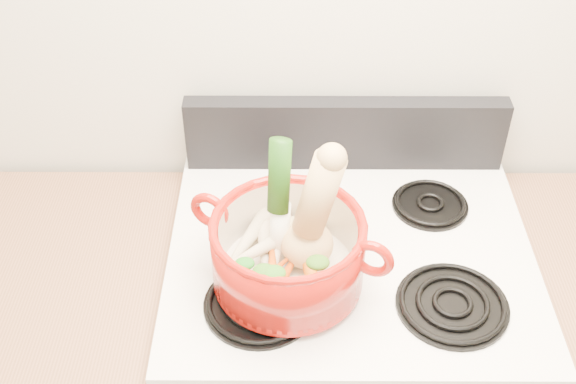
{
  "coord_description": "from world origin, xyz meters",
  "views": [
    {
      "loc": [
        -0.13,
        0.3,
        2.04
      ],
      "look_at": [
        -0.13,
        1.28,
        1.21
      ],
      "focal_mm": 45.0,
      "sensor_mm": 36.0,
      "label": 1
    }
  ],
  "objects_px": {
    "stove_body": "(340,384)",
    "leek": "(279,202)",
    "dutch_oven": "(288,252)",
    "squash": "(308,212)"
  },
  "relations": [
    {
      "from": "stove_body",
      "to": "dutch_oven",
      "type": "height_order",
      "value": "dutch_oven"
    },
    {
      "from": "squash",
      "to": "stove_body",
      "type": "bearing_deg",
      "value": 26.35
    },
    {
      "from": "stove_body",
      "to": "squash",
      "type": "distance_m",
      "value": 0.68
    },
    {
      "from": "leek",
      "to": "dutch_oven",
      "type": "bearing_deg",
      "value": -50.77
    },
    {
      "from": "dutch_oven",
      "to": "squash",
      "type": "relative_size",
      "value": 1.14
    },
    {
      "from": "dutch_oven",
      "to": "stove_body",
      "type": "bearing_deg",
      "value": 60.19
    },
    {
      "from": "stove_body",
      "to": "leek",
      "type": "distance_m",
      "value": 0.7
    },
    {
      "from": "dutch_oven",
      "to": "squash",
      "type": "xyz_separation_m",
      "value": [
        0.04,
        0.02,
        0.09
      ]
    },
    {
      "from": "stove_body",
      "to": "leek",
      "type": "height_order",
      "value": "leek"
    },
    {
      "from": "dutch_oven",
      "to": "leek",
      "type": "xyz_separation_m",
      "value": [
        -0.02,
        0.04,
        0.1
      ]
    }
  ]
}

